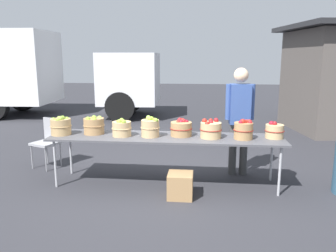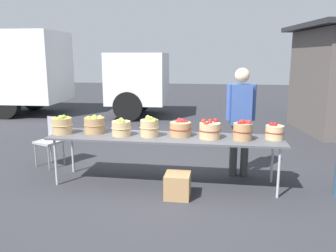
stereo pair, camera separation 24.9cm
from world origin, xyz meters
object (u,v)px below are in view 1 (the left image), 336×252
object	(u,v)px
apple_basket_green_0	(61,126)
apple_basket_red_0	(181,128)
market_table	(166,138)
box_truck	(21,70)
produce_crate	(180,185)
apple_basket_red_1	(211,130)
vendor_adult	(240,113)
folding_chair	(48,139)
apple_basket_red_2	(244,130)
apple_basket_red_3	(274,131)
apple_basket_green_1	(94,126)
apple_basket_green_3	(150,127)
apple_basket_green_2	(122,128)

from	to	relation	value
apple_basket_green_0	apple_basket_red_0	xyz separation A→B (m)	(1.84, 0.11, -0.02)
market_table	box_truck	world-z (taller)	box_truck
produce_crate	apple_basket_red_1	bearing A→B (deg)	49.21
box_truck	vendor_adult	bearing A→B (deg)	-41.49
vendor_adult	folding_chair	distance (m)	3.35
apple_basket_red_2	apple_basket_red_3	xyz separation A→B (m)	(0.46, 0.11, -0.03)
vendor_adult	apple_basket_red_1	bearing A→B (deg)	46.96
market_table	apple_basket_red_1	bearing A→B (deg)	-1.46
apple_basket_green_1	vendor_adult	bearing A→B (deg)	12.22
apple_basket_red_0	box_truck	size ratio (longest dim) A/B	0.04
market_table	vendor_adult	xyz separation A→B (m)	(1.14, 0.56, 0.32)
apple_basket_green_3	produce_crate	size ratio (longest dim) A/B	0.90
apple_basket_green_0	folding_chair	bearing A→B (deg)	128.72
apple_basket_red_0	apple_basket_red_2	world-z (taller)	apple_basket_red_2
apple_basket_green_1	vendor_adult	xyz separation A→B (m)	(2.27, 0.49, 0.15)
apple_basket_green_3	produce_crate	world-z (taller)	apple_basket_green_3
apple_basket_green_0	produce_crate	distance (m)	2.06
vendor_adult	produce_crate	bearing A→B (deg)	46.26
folding_chair	market_table	bearing A→B (deg)	5.37
vendor_adult	produce_crate	world-z (taller)	vendor_adult
produce_crate	apple_basket_green_1	bearing A→B (deg)	157.95
apple_basket_red_2	vendor_adult	world-z (taller)	vendor_adult
market_table	apple_basket_green_0	bearing A→B (deg)	-178.53
apple_basket_green_1	apple_basket_red_3	distance (m)	2.73
vendor_adult	box_truck	distance (m)	8.42
vendor_adult	box_truck	xyz separation A→B (m)	(-6.57, 5.24, 0.45)
apple_basket_red_1	box_truck	distance (m)	8.45
apple_basket_red_3	vendor_adult	distance (m)	0.69
apple_basket_green_3	apple_basket_red_0	world-z (taller)	apple_basket_green_3
apple_basket_red_1	vendor_adult	size ratio (longest dim) A/B	0.19
folding_chair	vendor_adult	bearing A→B (deg)	20.42
apple_basket_green_1	box_truck	size ratio (longest dim) A/B	0.04
apple_basket_red_2	vendor_adult	size ratio (longest dim) A/B	0.17
produce_crate	apple_basket_green_2	bearing A→B (deg)	153.88
apple_basket_green_2	box_truck	distance (m)	7.56
apple_basket_green_1	box_truck	world-z (taller)	box_truck
apple_basket_green_0	market_table	bearing A→B (deg)	1.47
apple_basket_green_1	folding_chair	xyz separation A→B (m)	(-1.03, 0.57, -0.37)
folding_chair	apple_basket_red_2	bearing A→B (deg)	10.26
apple_basket_green_3	folding_chair	bearing A→B (deg)	160.86
apple_basket_red_3	box_truck	distance (m)	9.09
apple_basket_red_1	apple_basket_red_2	size ratio (longest dim) A/B	1.09
apple_basket_red_2	apple_basket_red_3	size ratio (longest dim) A/B	1.07
apple_basket_green_0	apple_basket_green_2	world-z (taller)	apple_basket_green_0
apple_basket_green_2	vendor_adult	world-z (taller)	vendor_adult
apple_basket_green_2	apple_basket_red_2	xyz separation A→B (m)	(1.81, 0.01, 0.02)
apple_basket_green_2	vendor_adult	bearing A→B (deg)	18.43
market_table	apple_basket_green_1	xyz separation A→B (m)	(-1.13, 0.07, 0.16)
apple_basket_green_1	apple_basket_red_3	size ratio (longest dim) A/B	1.18
apple_basket_green_3	apple_basket_red_1	size ratio (longest dim) A/B	0.95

